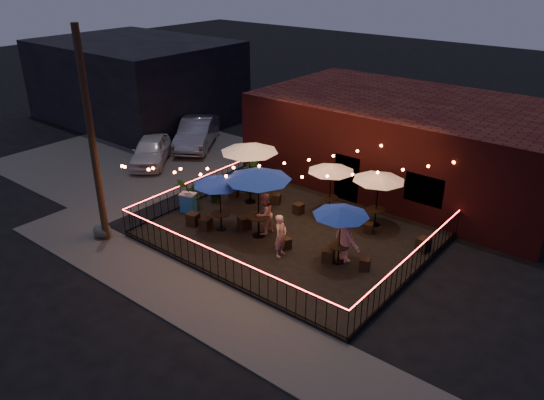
{
  "coord_description": "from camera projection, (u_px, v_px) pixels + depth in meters",
  "views": [
    {
      "loc": [
        10.77,
        -12.51,
        10.0
      ],
      "look_at": [
        -1.35,
        2.53,
        1.01
      ],
      "focal_mm": 35.0,
      "sensor_mm": 36.0,
      "label": 1
    }
  ],
  "objects": [
    {
      "name": "cafe_table_4",
      "position": [
        341.0,
        212.0,
        17.82
      ],
      "size": [
        2.57,
        2.57,
        2.16
      ],
      "rotation": [
        0.0,
        0.0,
        0.41
      ],
      "color": "black",
      "rests_on": "patio"
    },
    {
      "name": "bistro_chair_8",
      "position": [
        328.0,
        256.0,
        18.59
      ],
      "size": [
        0.5,
        0.5,
        0.47
      ],
      "primitive_type": "cube",
      "rotation": [
        0.0,
        0.0,
        0.32
      ],
      "color": "black",
      "rests_on": "patio"
    },
    {
      "name": "brick_building",
      "position": [
        411.0,
        142.0,
        24.82
      ],
      "size": [
        14.0,
        8.0,
        4.0
      ],
      "color": "#3E1112",
      "rests_on": "ground"
    },
    {
      "name": "cafe_table_2",
      "position": [
        258.0,
        175.0,
        19.34
      ],
      "size": [
        2.69,
        2.69,
        2.74
      ],
      "rotation": [
        0.0,
        0.0,
        -0.08
      ],
      "color": "black",
      "rests_on": "patio"
    },
    {
      "name": "bistro_chair_6",
      "position": [
        298.0,
        209.0,
        22.06
      ],
      "size": [
        0.39,
        0.39,
        0.43
      ],
      "primitive_type": "cube",
      "rotation": [
        0.0,
        0.0,
        -0.07
      ],
      "color": "black",
      "rests_on": "patio"
    },
    {
      "name": "cafe_table_3",
      "position": [
        331.0,
        168.0,
        21.47
      ],
      "size": [
        2.19,
        2.19,
        2.14
      ],
      "rotation": [
        0.0,
        0.0,
        0.14
      ],
      "color": "black",
      "rests_on": "patio"
    },
    {
      "name": "fence_front",
      "position": [
        218.0,
        265.0,
        17.49
      ],
      "size": [
        10.0,
        0.04,
        1.04
      ],
      "color": "black",
      "rests_on": "patio"
    },
    {
      "name": "fence_right",
      "position": [
        412.0,
        266.0,
        17.47
      ],
      "size": [
        0.04,
        8.0,
        1.04
      ],
      "rotation": [
        0.0,
        0.0,
        1.57
      ],
      "color": "black",
      "rests_on": "patio"
    },
    {
      "name": "patron_a",
      "position": [
        281.0,
        236.0,
        18.73
      ],
      "size": [
        0.46,
        0.63,
        1.6
      ],
      "primitive_type": "imported",
      "rotation": [
        0.0,
        0.0,
        1.7
      ],
      "color": "tan",
      "rests_on": "patio"
    },
    {
      "name": "parking_lot",
      "position": [
        137.0,
        156.0,
        28.83
      ],
      "size": [
        11.0,
        12.0,
        0.02
      ],
      "primitive_type": "cube",
      "color": "#42413D",
      "rests_on": "ground"
    },
    {
      "name": "utility_pole",
      "position": [
        92.0,
        141.0,
        18.73
      ],
      "size": [
        0.26,
        0.26,
        8.0
      ],
      "primitive_type": "cylinder",
      "color": "#372A16",
      "rests_on": "ground"
    },
    {
      "name": "fence_left",
      "position": [
        200.0,
        189.0,
        23.16
      ],
      "size": [
        0.04,
        8.0,
        1.04
      ],
      "rotation": [
        0.0,
        0.0,
        1.57
      ],
      "color": "black",
      "rests_on": "patio"
    },
    {
      "name": "potted_shrub_c",
      "position": [
        252.0,
        176.0,
        23.96
      ],
      "size": [
        0.9,
        0.9,
        1.42
      ],
      "primitive_type": "imported",
      "rotation": [
        0.0,
        0.0,
        0.15
      ],
      "color": "#113A0F",
      "rests_on": "patio"
    },
    {
      "name": "bistro_chair_4",
      "position": [
        244.0,
        223.0,
        20.8
      ],
      "size": [
        0.56,
        0.56,
        0.51
      ],
      "primitive_type": "cube",
      "rotation": [
        0.0,
        0.0,
        -0.36
      ],
      "color": "black",
      "rests_on": "patio"
    },
    {
      "name": "cooler",
      "position": [
        188.0,
        203.0,
        22.1
      ],
      "size": [
        0.75,
        0.64,
        0.84
      ],
      "rotation": [
        0.0,
        0.0,
        0.34
      ],
      "color": "blue",
      "rests_on": "patio"
    },
    {
      "name": "cafe_table_0",
      "position": [
        219.0,
        181.0,
        20.02
      ],
      "size": [
        2.66,
        2.66,
        2.25
      ],
      "rotation": [
        0.0,
        0.0,
        0.39
      ],
      "color": "black",
      "rests_on": "patio"
    },
    {
      "name": "bistro_chair_7",
      "position": [
        336.0,
        219.0,
        21.19
      ],
      "size": [
        0.44,
        0.44,
        0.41
      ],
      "primitive_type": "cube",
      "rotation": [
        0.0,
        0.0,
        2.83
      ],
      "color": "black",
      "rests_on": "patio"
    },
    {
      "name": "patron_c",
      "position": [
        347.0,
        237.0,
        18.33
      ],
      "size": [
        1.39,
        1.09,
        1.89
      ],
      "primitive_type": "imported",
      "rotation": [
        0.0,
        0.0,
        2.78
      ],
      "color": "beige",
      "rests_on": "patio"
    },
    {
      "name": "sidewalk",
      "position": [
        191.0,
        299.0,
        16.87
      ],
      "size": [
        18.0,
        2.5,
        0.05
      ],
      "primitive_type": "cube",
      "color": "#42413D",
      "rests_on": "ground"
    },
    {
      "name": "background_building",
      "position": [
        136.0,
        80.0,
        34.72
      ],
      "size": [
        12.0,
        9.0,
        5.0
      ],
      "primitive_type": "cube",
      "color": "black",
      "rests_on": "ground"
    },
    {
      "name": "cafe_table_1",
      "position": [
        249.0,
        148.0,
        22.14
      ],
      "size": [
        3.09,
        3.09,
        2.71
      ],
      "rotation": [
        0.0,
        0.0,
        -0.31
      ],
      "color": "black",
      "rests_on": "patio"
    },
    {
      "name": "patio",
      "position": [
        290.0,
        235.0,
        20.56
      ],
      "size": [
        10.0,
        8.0,
        0.15
      ],
      "primitive_type": "cube",
      "color": "black",
      "rests_on": "ground"
    },
    {
      "name": "bistro_chair_10",
      "position": [
        368.0,
        228.0,
        20.54
      ],
      "size": [
        0.43,
        0.43,
        0.4
      ],
      "primitive_type": "cube",
      "rotation": [
        0.0,
        0.0,
        0.34
      ],
      "color": "black",
      "rests_on": "patio"
    },
    {
      "name": "potted_shrub_b",
      "position": [
        217.0,
        189.0,
        22.95
      ],
      "size": [
        0.8,
        0.71,
        1.24
      ],
      "primitive_type": "imported",
      "rotation": [
        0.0,
        0.0,
        0.27
      ],
      "color": "#143E17",
      "rests_on": "patio"
    },
    {
      "name": "festoon_lights",
      "position": [
        265.0,
        173.0,
        19.89
      ],
      "size": [
        10.02,
        8.72,
        1.32
      ],
      "color": "#FF5B25",
      "rests_on": "ground"
    },
    {
      "name": "ground",
      "position": [
        257.0,
        258.0,
        19.18
      ],
      "size": [
        110.0,
        110.0,
        0.0
      ],
      "primitive_type": "plane",
      "color": "black",
      "rests_on": "ground"
    },
    {
      "name": "bistro_chair_9",
      "position": [
        365.0,
        264.0,
        18.15
      ],
      "size": [
        0.44,
        0.44,
        0.41
      ],
      "primitive_type": "cube",
      "rotation": [
        0.0,
        0.0,
        3.49
      ],
      "color": "black",
      "rests_on": "patio"
    },
    {
      "name": "bistro_chair_5",
      "position": [
        286.0,
        243.0,
        19.43
      ],
      "size": [
        0.47,
        0.47,
        0.42
      ],
      "primitive_type": "cube",
      "rotation": [
        0.0,
        0.0,
        2.71
      ],
      "color": "black",
      "rests_on": "patio"
    },
    {
      "name": "car_silver",
      "position": [
        197.0,
        133.0,
        29.93
      ],
      "size": [
        4.15,
        5.03,
        1.62
      ],
      "primitive_type": "imported",
      "rotation": [
        0.0,
        0.0,
        0.59
      ],
      "color": "#97989F",
      "rests_on": "ground"
    },
    {
      "name": "bistro_chair_11",
      "position": [
        423.0,
        244.0,
        19.28
      ],
      "size": [
        0.5,
        0.5,
        0.5
      ],
      "primitive_type": "cube",
      "rotation": [
        0.0,
        0.0,
        2.94
      ],
      "color": "black",
      "rests_on": "patio"
    },
    {
      "name": "bistro_chair_2",
      "position": [
        234.0,
        191.0,
        23.64
      ],
      "size": [
        0.5,
        0.5,
        0.46
      ],
      "primitive_type": "cube",
      "rotation": [
        0.0,
        0.0,
        0.38
      ],
      "color": "black",
      "rests_on": "patio"
    },
    {
      "name": "bistro_chair_0",
      "position": [
        193.0,
        219.0,
        21.1
      ],
      "size": [
        0.51,
        0.51,
        0.51
      ],
      "primitive_type": "cube",
      "rotation": [
        0.0,
        0.0,
        0.23
      ],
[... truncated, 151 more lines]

